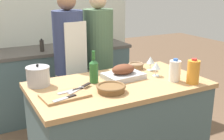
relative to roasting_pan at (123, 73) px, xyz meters
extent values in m
cube|color=#4C666B|center=(-0.09, -0.09, -0.51)|extent=(1.42, 0.78, 0.85)
cube|color=tan|center=(-0.09, -0.09, -0.07)|extent=(1.46, 0.80, 0.04)
cube|color=#4C666B|center=(-0.09, 1.47, -0.51)|extent=(1.77, 0.58, 0.85)
cube|color=#56514C|center=(-0.09, 1.47, -0.06)|extent=(1.83, 0.60, 0.04)
cube|color=silver|center=(-0.09, 1.82, 0.34)|extent=(2.33, 0.10, 2.55)
cube|color=#BCBCC1|center=(0.00, 0.00, -0.03)|extent=(0.35, 0.28, 0.04)
ellipsoid|color=brown|center=(0.00, 0.00, 0.03)|extent=(0.23, 0.17, 0.09)
cylinder|color=brown|center=(-0.25, -0.24, -0.03)|extent=(0.21, 0.21, 0.04)
torus|color=brown|center=(-0.25, -0.24, 0.00)|extent=(0.23, 0.23, 0.02)
cube|color=#AD7F51|center=(-0.59, -0.17, -0.04)|extent=(0.35, 0.24, 0.02)
cylinder|color=#B7B7BC|center=(-0.70, 0.16, 0.02)|extent=(0.18, 0.18, 0.14)
cylinder|color=#B7B7BC|center=(-0.70, 0.16, 0.10)|extent=(0.19, 0.19, 0.01)
sphere|color=black|center=(-0.70, 0.16, 0.12)|extent=(0.02, 0.02, 0.02)
cylinder|color=#846647|center=(0.26, 0.20, -0.03)|extent=(0.14, 0.14, 0.05)
torus|color=#846647|center=(0.26, 0.20, 0.00)|extent=(0.15, 0.15, 0.02)
cylinder|color=orange|center=(0.44, -0.38, 0.05)|extent=(0.10, 0.10, 0.19)
cylinder|color=red|center=(0.44, -0.38, 0.15)|extent=(0.04, 0.04, 0.02)
cylinder|color=white|center=(0.35, -0.27, 0.04)|extent=(0.10, 0.10, 0.18)
cylinder|color=#3360B2|center=(0.35, -0.27, 0.14)|extent=(0.04, 0.04, 0.02)
cylinder|color=#28662D|center=(-0.27, 0.02, 0.04)|extent=(0.07, 0.07, 0.17)
cone|color=#28662D|center=(-0.27, 0.02, 0.14)|extent=(0.07, 0.07, 0.03)
cylinder|color=#28662D|center=(-0.27, 0.02, 0.19)|extent=(0.03, 0.03, 0.07)
cylinder|color=silver|center=(0.35, 0.09, -0.05)|extent=(0.06, 0.06, 0.00)
cylinder|color=silver|center=(0.35, 0.09, -0.01)|extent=(0.01, 0.01, 0.07)
cone|color=silver|center=(0.35, 0.09, 0.05)|extent=(0.08, 0.08, 0.07)
cylinder|color=silver|center=(0.29, -0.08, -0.05)|extent=(0.06, 0.06, 0.00)
cylinder|color=silver|center=(0.29, -0.08, -0.01)|extent=(0.01, 0.01, 0.06)
cone|color=silver|center=(0.29, -0.08, 0.05)|extent=(0.08, 0.08, 0.07)
cube|color=#B7B7BC|center=(-0.49, -0.14, -0.03)|extent=(0.16, 0.12, 0.01)
cube|color=black|center=(-0.38, -0.06, -0.03)|extent=(0.10, 0.08, 0.01)
cube|color=#B7B7BC|center=(-0.65, -0.25, -0.03)|extent=(0.12, 0.06, 0.01)
cube|color=black|center=(-0.56, -0.23, -0.03)|extent=(0.07, 0.04, 0.01)
cube|color=#B7B7BC|center=(-0.57, -0.14, -0.03)|extent=(0.13, 0.05, 0.01)
cube|color=black|center=(-0.47, -0.12, -0.03)|extent=(0.08, 0.04, 0.01)
cylinder|color=#332D28|center=(0.24, 1.55, 0.02)|extent=(0.06, 0.06, 0.12)
cylinder|color=black|center=(0.24, 1.55, 0.09)|extent=(0.02, 0.02, 0.02)
cylinder|color=#332D28|center=(-0.36, 1.34, 0.03)|extent=(0.05, 0.05, 0.14)
cylinder|color=black|center=(-0.36, 1.34, 0.11)|extent=(0.02, 0.02, 0.02)
cube|color=beige|center=(-0.24, 0.70, -0.55)|extent=(0.28, 0.21, 0.78)
cylinder|color=navy|center=(-0.24, 0.70, 0.17)|extent=(0.31, 0.31, 0.65)
sphere|color=#996B4C|center=(-0.24, 0.70, 0.59)|extent=(0.19, 0.19, 0.19)
cube|color=silver|center=(-0.22, 0.55, -0.02)|extent=(0.24, 0.06, 0.82)
cube|color=beige|center=(0.14, 0.79, -0.55)|extent=(0.31, 0.26, 0.78)
cylinder|color=#4C6B4C|center=(0.14, 0.79, 0.16)|extent=(0.33, 0.33, 0.65)
sphere|color=#DBAD89|center=(0.14, 0.79, 0.58)|extent=(0.19, 0.19, 0.19)
camera|label=1|loc=(-1.18, -2.01, 0.73)|focal=45.00mm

